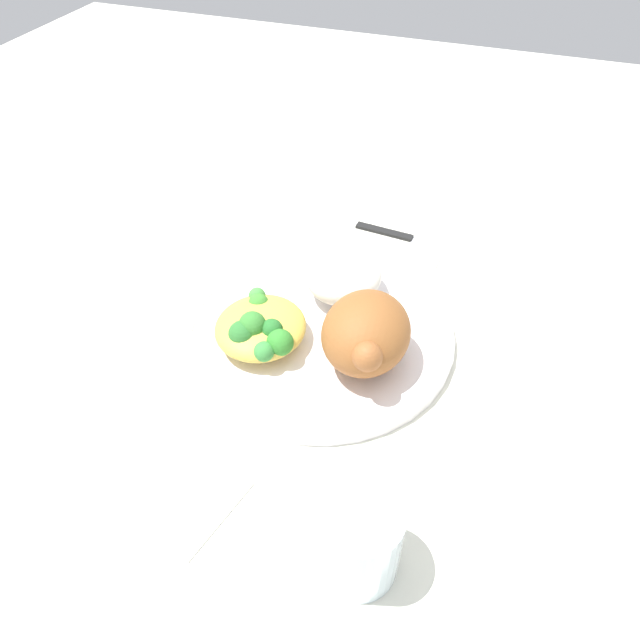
{
  "coord_description": "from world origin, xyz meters",
  "views": [
    {
      "loc": [
        0.44,
        0.15,
        0.46
      ],
      "look_at": [
        0.0,
        0.0,
        0.02
      ],
      "focal_mm": 32.87,
      "sensor_mm": 36.0,
      "label": 1
    }
  ],
  "objects_px": {
    "rice_pile": "(343,276)",
    "knife": "(411,238)",
    "roasted_chicken": "(366,333)",
    "napkin": "(177,489)",
    "water_glass": "(359,540)",
    "mac_cheese_with_broccoli": "(260,327)",
    "fork": "(393,250)",
    "plate": "(320,331)"
  },
  "relations": [
    {
      "from": "mac_cheese_with_broccoli",
      "to": "knife",
      "type": "height_order",
      "value": "mac_cheese_with_broccoli"
    },
    {
      "from": "fork",
      "to": "napkin",
      "type": "xyz_separation_m",
      "value": [
        0.4,
        -0.09,
        -0.0
      ]
    },
    {
      "from": "plate",
      "to": "napkin",
      "type": "relative_size",
      "value": 2.83
    },
    {
      "from": "rice_pile",
      "to": "water_glass",
      "type": "distance_m",
      "value": 0.32
    },
    {
      "from": "plate",
      "to": "rice_pile",
      "type": "bearing_deg",
      "value": 175.23
    },
    {
      "from": "mac_cheese_with_broccoli",
      "to": "knife",
      "type": "distance_m",
      "value": 0.28
    },
    {
      "from": "roasted_chicken",
      "to": "knife",
      "type": "bearing_deg",
      "value": -178.99
    },
    {
      "from": "rice_pile",
      "to": "knife",
      "type": "height_order",
      "value": "rice_pile"
    },
    {
      "from": "plate",
      "to": "knife",
      "type": "xyz_separation_m",
      "value": [
        -0.21,
        0.06,
        -0.0
      ]
    },
    {
      "from": "rice_pile",
      "to": "knife",
      "type": "xyz_separation_m",
      "value": [
        -0.15,
        0.05,
        -0.03
      ]
    },
    {
      "from": "roasted_chicken",
      "to": "water_glass",
      "type": "height_order",
      "value": "roasted_chicken"
    },
    {
      "from": "napkin",
      "to": "mac_cheese_with_broccoli",
      "type": "bearing_deg",
      "value": 179.42
    },
    {
      "from": "plate",
      "to": "mac_cheese_with_broccoli",
      "type": "relative_size",
      "value": 2.94
    },
    {
      "from": "water_glass",
      "to": "knife",
      "type": "bearing_deg",
      "value": -172.61
    },
    {
      "from": "water_glass",
      "to": "mac_cheese_with_broccoli",
      "type": "bearing_deg",
      "value": -139.3
    },
    {
      "from": "plate",
      "to": "fork",
      "type": "relative_size",
      "value": 2.08
    },
    {
      "from": "roasted_chicken",
      "to": "knife",
      "type": "relative_size",
      "value": 0.59
    },
    {
      "from": "rice_pile",
      "to": "mac_cheese_with_broccoli",
      "type": "bearing_deg",
      "value": -28.84
    },
    {
      "from": "plate",
      "to": "knife",
      "type": "bearing_deg",
      "value": 165.5
    },
    {
      "from": "plate",
      "to": "rice_pile",
      "type": "height_order",
      "value": "rice_pile"
    },
    {
      "from": "rice_pile",
      "to": "mac_cheese_with_broccoli",
      "type": "relative_size",
      "value": 0.92
    },
    {
      "from": "water_glass",
      "to": "napkin",
      "type": "height_order",
      "value": "water_glass"
    },
    {
      "from": "rice_pile",
      "to": "mac_cheese_with_broccoli",
      "type": "height_order",
      "value": "rice_pile"
    },
    {
      "from": "napkin",
      "to": "rice_pile",
      "type": "bearing_deg",
      "value": 168.29
    },
    {
      "from": "napkin",
      "to": "roasted_chicken",
      "type": "bearing_deg",
      "value": 149.51
    },
    {
      "from": "roasted_chicken",
      "to": "rice_pile",
      "type": "relative_size",
      "value": 1.2
    },
    {
      "from": "fork",
      "to": "napkin",
      "type": "height_order",
      "value": "fork"
    },
    {
      "from": "roasted_chicken",
      "to": "napkin",
      "type": "distance_m",
      "value": 0.23
    },
    {
      "from": "plate",
      "to": "fork",
      "type": "height_order",
      "value": "plate"
    },
    {
      "from": "rice_pile",
      "to": "water_glass",
      "type": "bearing_deg",
      "value": 19.85
    },
    {
      "from": "mac_cheese_with_broccoli",
      "to": "napkin",
      "type": "xyz_separation_m",
      "value": [
        0.18,
        -0.0,
        -0.03
      ]
    },
    {
      "from": "roasted_chicken",
      "to": "mac_cheese_with_broccoli",
      "type": "bearing_deg",
      "value": -84.93
    },
    {
      "from": "water_glass",
      "to": "napkin",
      "type": "relative_size",
      "value": 0.75
    },
    {
      "from": "mac_cheese_with_broccoli",
      "to": "knife",
      "type": "xyz_separation_m",
      "value": [
        -0.25,
        0.11,
        -0.03
      ]
    },
    {
      "from": "knife",
      "to": "fork",
      "type": "bearing_deg",
      "value": -26.64
    },
    {
      "from": "fork",
      "to": "knife",
      "type": "height_order",
      "value": "knife"
    },
    {
      "from": "plate",
      "to": "rice_pile",
      "type": "distance_m",
      "value": 0.07
    },
    {
      "from": "plate",
      "to": "napkin",
      "type": "xyz_separation_m",
      "value": [
        0.22,
        -0.05,
        -0.01
      ]
    },
    {
      "from": "water_glass",
      "to": "plate",
      "type": "bearing_deg",
      "value": -154.09
    },
    {
      "from": "roasted_chicken",
      "to": "mac_cheese_with_broccoli",
      "type": "height_order",
      "value": "roasted_chicken"
    },
    {
      "from": "knife",
      "to": "water_glass",
      "type": "height_order",
      "value": "water_glass"
    },
    {
      "from": "roasted_chicken",
      "to": "water_glass",
      "type": "distance_m",
      "value": 0.21
    }
  ]
}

